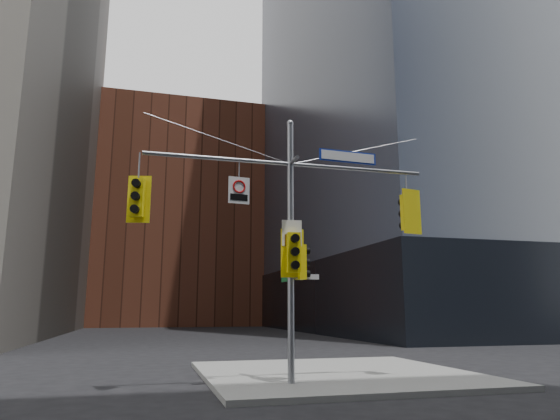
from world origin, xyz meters
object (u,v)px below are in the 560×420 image
traffic_light_west_arm (137,198)px  regulatory_sign_arm (239,189)px  traffic_light_pole_side (302,262)px  traffic_light_pole_front (294,252)px  signal_assembly (291,220)px  street_sign_blade (348,157)px  traffic_light_east_arm (408,212)px

traffic_light_west_arm → regulatory_sign_arm: regulatory_sign_arm is taller
traffic_light_pole_side → traffic_light_pole_front: (-0.32, -0.28, 0.23)m
traffic_light_pole_side → signal_assembly: bearing=83.3°
signal_assembly → traffic_light_west_arm: signal_assembly is taller
street_sign_blade → regulatory_sign_arm: size_ratio=2.43×
traffic_light_east_arm → regulatory_sign_arm: bearing=-11.2°
street_sign_blade → regulatory_sign_arm: (-3.18, -0.02, -1.18)m
traffic_light_pole_side → traffic_light_east_arm: bearing=-99.3°
signal_assembly → traffic_light_pole_side: (0.32, 0.01, -1.15)m
traffic_light_pole_side → street_sign_blade: bearing=-99.5°
traffic_light_pole_front → street_sign_blade: street_sign_blade is taller
traffic_light_west_arm → traffic_light_east_arm: 7.63m
traffic_light_east_arm → traffic_light_pole_side: bearing=-11.6°
signal_assembly → street_sign_blade: size_ratio=4.50×
traffic_light_pole_front → street_sign_blade: (1.74, 0.27, 2.86)m
traffic_light_west_arm → traffic_light_east_arm: traffic_light_east_arm is taller
traffic_light_pole_front → traffic_light_east_arm: bearing=9.2°
signal_assembly → traffic_light_pole_front: bearing=-89.9°
traffic_light_west_arm → street_sign_blade: 6.00m
traffic_light_east_arm → regulatory_sign_arm: (-5.02, -0.02, 0.37)m
traffic_light_east_arm → traffic_light_pole_side: 3.60m
signal_assembly → traffic_light_east_arm: 3.60m
traffic_light_east_arm → regulatory_sign_arm: 5.04m
traffic_light_west_arm → traffic_light_east_arm: size_ratio=0.94×
regulatory_sign_arm → traffic_light_west_arm: bearing=171.8°
traffic_light_pole_side → traffic_light_pole_front: 0.48m
traffic_light_east_arm → traffic_light_pole_front: size_ratio=1.01×
traffic_light_east_arm → signal_assembly: bearing=-11.4°
street_sign_blade → regulatory_sign_arm: street_sign_blade is taller
street_sign_blade → regulatory_sign_arm: 3.39m
traffic_light_east_arm → street_sign_blade: 2.41m
traffic_light_pole_side → regulatory_sign_arm: size_ratio=1.28×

